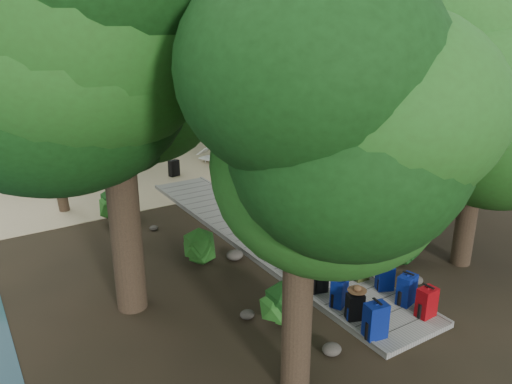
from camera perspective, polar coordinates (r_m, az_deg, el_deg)
ground at (r=14.19m, az=2.81°, el=-6.72°), size 120.00×120.00×0.00m
sand_beach at (r=28.11m, az=-16.28°, el=5.78°), size 40.00×22.00×0.02m
boardwalk at (r=14.92m, az=0.60°, el=-5.09°), size 2.00×12.00×0.12m
backpack_left_a at (r=10.55m, az=13.53°, el=-13.91°), size 0.49×0.38×0.83m
backpack_left_b at (r=11.06m, az=11.24°, el=-12.59°), size 0.42×0.36×0.65m
backpack_left_c at (r=11.45m, az=9.50°, el=-11.05°), size 0.48×0.43×0.74m
backpack_left_d at (r=12.19m, az=5.57°, el=-9.22°), size 0.41×0.31×0.60m
backpack_right_a at (r=11.53m, az=18.95°, el=-11.68°), size 0.43×0.31×0.74m
backpack_right_b at (r=11.85m, az=16.86°, el=-10.45°), size 0.49×0.40×0.77m
backpack_right_c at (r=12.31m, az=14.54°, el=-9.34°), size 0.47×0.41×0.66m
backpack_right_d at (r=12.63m, az=11.91°, el=-8.62°), size 0.39×0.29×0.56m
duffel_right_khaki at (r=13.02m, az=11.25°, el=-8.19°), size 0.49×0.61×0.35m
suitcase_on_boardwalk at (r=11.93m, az=7.25°, el=-9.95°), size 0.44×0.32×0.61m
lone_suitcase_on_sand at (r=20.85m, az=-9.36°, el=2.71°), size 0.47×0.34×0.67m
hat_brown at (r=10.92m, az=11.49°, el=-10.69°), size 0.41×0.41×0.12m
hat_white at (r=11.24m, az=9.78°, el=-9.22°), size 0.32×0.32×0.11m
kayak at (r=21.71m, az=-18.98°, el=2.14°), size 1.91×3.65×0.36m
sun_lounger at (r=22.53m, az=-4.94°, el=4.08°), size 1.20×2.00×0.61m
tree_right_a at (r=13.44m, az=24.24°, el=6.78°), size 4.44×4.44×7.40m
tree_right_b at (r=15.46m, az=18.95°, el=15.61°), size 6.15×6.15×10.98m
tree_right_c at (r=16.88m, az=7.55°, el=11.60°), size 4.63×4.63×8.01m
tree_right_d at (r=19.24m, az=9.23°, el=16.84°), size 5.97×5.97×10.94m
tree_right_e at (r=20.88m, az=1.24°, el=15.53°), size 5.38×5.38×9.69m
tree_right_f at (r=24.83m, az=1.99°, el=15.08°), size 4.92×4.92×8.78m
tree_left_a at (r=7.70m, az=5.15°, el=0.04°), size 4.43×4.43×7.39m
tree_left_b at (r=10.36m, az=-16.03°, el=10.71°), size 5.34×5.34×9.61m
tree_left_c at (r=13.93m, az=-15.98°, el=7.24°), size 4.01×4.01×6.97m
tree_back_a at (r=25.50m, az=-20.41°, el=14.51°), size 5.31×5.31×9.20m
tree_back_b at (r=27.97m, az=-13.88°, el=16.07°), size 5.48×5.48×9.79m
tree_back_c at (r=29.06m, az=-7.93°, el=15.51°), size 4.87×4.87×8.76m
palm_right_a at (r=19.43m, az=-0.25°, el=12.07°), size 4.42×4.42×7.54m
palm_right_b at (r=24.14m, az=-2.26°, el=14.14°), size 4.19×4.19×8.10m
palm_right_c at (r=24.56m, az=-8.89°, el=12.34°), size 4.19×4.19×6.66m
palm_left_a at (r=17.17m, az=-23.36°, el=9.63°), size 4.77×4.77×7.59m
rock_left_a at (r=10.31m, az=8.65°, el=-17.34°), size 0.40×0.36×0.22m
rock_left_b at (r=11.23m, az=-1.01°, el=-13.81°), size 0.33×0.30×0.18m
rock_left_c at (r=13.66m, az=-2.45°, el=-7.21°), size 0.47×0.43×0.26m
rock_left_d at (r=15.79m, az=-11.62°, el=-4.04°), size 0.26×0.23×0.14m
rock_right_a at (r=13.10m, az=17.82°, el=-9.57°), size 0.36×0.33×0.20m
rock_right_b at (r=14.52m, az=13.17°, el=-6.07°), size 0.44×0.40×0.24m
rock_right_c at (r=15.95m, az=5.18°, el=-3.41°), size 0.29×0.26×0.16m
rock_right_d at (r=18.53m, az=2.33°, el=0.14°), size 0.51×0.46×0.28m
shrub_left_a at (r=10.77m, az=3.19°, el=-12.85°), size 1.10×1.10×0.99m
shrub_left_b at (r=13.41m, az=-6.76°, el=-6.29°), size 1.02×1.02×0.92m
shrub_left_c at (r=16.62m, az=-15.65°, el=-1.38°), size 1.23×1.23×1.11m
shrub_right_a at (r=13.90m, az=16.32°, el=-6.19°), size 0.94×0.94×0.85m
shrub_right_b at (r=16.98m, az=6.74°, el=-0.24°), size 1.28×1.28×1.16m
shrub_right_c at (r=19.64m, az=-2.32°, el=1.99°), size 0.84×0.84×0.76m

